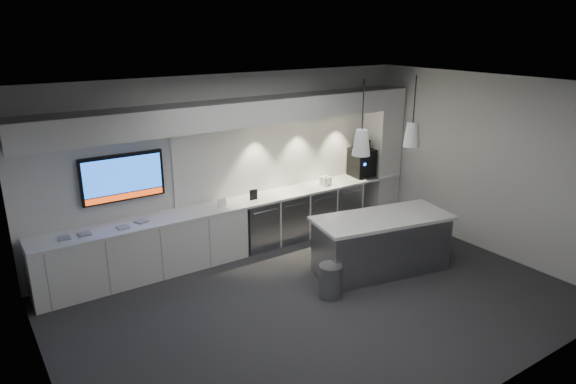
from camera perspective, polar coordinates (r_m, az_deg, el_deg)
floor at (r=7.45m, az=3.58°, el=-12.11°), size 7.00×7.00×0.00m
ceiling at (r=6.49m, az=4.10°, el=11.47°), size 7.00×7.00×0.00m
wall_back at (r=8.84m, az=-6.12°, el=3.27°), size 7.00×0.00×7.00m
wall_front at (r=5.23m, az=20.94°, el=-8.54°), size 7.00×0.00×7.00m
wall_left at (r=5.57m, az=-26.33°, el=-7.64°), size 0.00×7.00×7.00m
wall_right at (r=9.31m, az=21.18°, el=2.88°), size 0.00×7.00×7.00m
back_counter at (r=8.75m, az=-4.98°, el=-1.10°), size 6.80×0.65×0.04m
left_base_cabinets at (r=8.28m, az=-15.59°, el=-6.23°), size 3.30×0.63×0.86m
fridge_unit_a at (r=9.02m, az=-3.52°, el=-3.55°), size 0.60×0.61×0.85m
fridge_unit_b at (r=9.33m, az=-0.18°, el=-2.76°), size 0.60×0.61×0.85m
fridge_unit_c at (r=9.68m, az=2.92°, el=-2.02°), size 0.60×0.61×0.85m
fridge_unit_d at (r=10.05m, az=5.80°, el=-1.32°), size 0.60×0.61×0.85m
backsplash at (r=9.42m, az=0.40°, el=4.59°), size 4.60×0.03×1.30m
soffit at (r=8.40m, az=-5.35°, el=8.79°), size 6.90×0.60×0.40m
column at (r=10.50m, az=10.35°, el=4.31°), size 0.55×0.55×2.60m
wall_tv at (r=8.11m, az=-17.89°, el=1.55°), size 1.25×0.07×0.72m
island at (r=8.26m, az=10.32°, el=-5.65°), size 2.30×1.33×0.92m
bin at (r=7.50m, az=4.75°, el=-9.80°), size 0.42×0.42×0.48m
coffee_machine at (r=10.18m, az=8.20°, el=3.41°), size 0.45×0.61×0.73m
sign_black at (r=8.76m, az=-3.85°, el=-0.30°), size 0.14×0.03×0.18m
sign_white at (r=8.45m, az=-7.35°, el=-1.24°), size 0.18×0.07×0.14m
cup_cluster at (r=9.57m, az=4.19°, el=1.24°), size 0.19×0.19×0.16m
tray_a at (r=7.83m, az=-23.60°, el=-4.71°), size 0.17×0.17×0.02m
tray_b at (r=7.87m, az=-21.67°, el=-4.35°), size 0.17×0.17×0.02m
tray_c at (r=7.94m, az=-17.87°, el=-3.74°), size 0.17×0.17×0.02m
tray_d at (r=8.08m, az=-15.99°, el=-3.16°), size 0.20×0.20×0.02m
pendant_left at (r=7.40m, az=8.16°, el=5.49°), size 0.26×0.26×1.08m
pendant_right at (r=8.11m, az=13.63°, el=6.26°), size 0.26×0.26×1.08m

